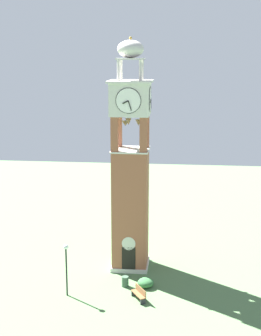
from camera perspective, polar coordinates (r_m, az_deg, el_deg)
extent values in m
plane|color=#517547|center=(42.36, 0.00, -11.20)|extent=(80.00, 80.00, 0.00)
cube|color=#93543D|center=(40.60, 0.00, -4.83)|extent=(2.78, 2.78, 9.86)
cube|color=beige|center=(42.29, 0.00, -10.98)|extent=(2.98, 2.98, 0.35)
cube|color=black|center=(40.62, -0.22, -10.52)|extent=(1.10, 0.04, 2.20)
cylinder|color=beige|center=(40.08, -0.22, -8.68)|extent=(1.10, 0.04, 1.10)
cube|color=#93543D|center=(38.18, -1.84, 3.81)|extent=(0.56, 0.56, 2.82)
cube|color=#93543D|center=(37.94, 1.49, 3.76)|extent=(0.56, 0.56, 2.82)
cube|color=#93543D|center=(40.36, -1.41, 4.31)|extent=(0.56, 0.56, 2.82)
cube|color=#93543D|center=(40.13, 1.75, 4.26)|extent=(0.56, 0.56, 2.82)
cube|color=beige|center=(39.37, 0.00, 2.10)|extent=(2.94, 2.94, 0.12)
cone|color=brown|center=(39.05, 0.92, 5.24)|extent=(0.52, 0.52, 0.49)
cone|color=brown|center=(39.62, -0.24, 5.35)|extent=(0.49, 0.49, 0.54)
cone|color=brown|center=(38.54, -0.59, 5.14)|extent=(0.56, 0.56, 0.41)
cube|color=beige|center=(38.82, 0.00, 7.94)|extent=(3.02, 3.02, 2.52)
cylinder|color=white|center=(37.30, -0.25, 7.74)|extent=(1.91, 0.05, 1.91)
torus|color=black|center=(37.30, -0.25, 7.74)|extent=(1.94, 0.06, 1.94)
cube|color=black|center=(37.28, -0.59, 7.56)|extent=(0.47, 0.03, 0.30)
cube|color=black|center=(37.26, -0.08, 7.17)|extent=(0.29, 0.03, 0.75)
cylinder|color=white|center=(40.34, 0.23, 8.13)|extent=(1.91, 0.05, 1.91)
torus|color=black|center=(40.34, 0.23, 8.13)|extent=(1.94, 0.06, 1.94)
cube|color=black|center=(40.43, -0.06, 7.98)|extent=(0.47, 0.03, 0.30)
cube|color=black|center=(40.42, 0.41, 7.62)|extent=(0.29, 0.03, 0.75)
cylinder|color=white|center=(39.01, -2.26, 7.95)|extent=(0.05, 1.91, 1.91)
torus|color=black|center=(39.01, -2.26, 7.95)|extent=(0.06, 1.94, 1.94)
cube|color=black|center=(38.82, -2.39, 7.77)|extent=(0.03, 0.47, 0.30)
cube|color=black|center=(39.17, -2.32, 7.44)|extent=(0.03, 0.29, 0.75)
cylinder|color=white|center=(38.69, 2.28, 7.91)|extent=(0.05, 1.91, 1.91)
torus|color=black|center=(38.69, 2.28, 7.91)|extent=(0.06, 1.94, 1.94)
cube|color=black|center=(38.48, 2.35, 7.72)|extent=(0.03, 0.47, 0.30)
cube|color=black|center=(38.83, 2.37, 7.39)|extent=(0.03, 0.29, 0.75)
cube|color=beige|center=(38.73, 0.00, 9.91)|extent=(3.38, 3.38, 0.16)
cylinder|color=beige|center=(37.96, -1.41, 11.15)|extent=(0.22, 0.22, 1.56)
cylinder|color=beige|center=(37.78, 1.14, 11.14)|extent=(0.22, 0.22, 1.56)
cylinder|color=beige|center=(39.61, -1.09, 11.22)|extent=(0.22, 0.22, 1.56)
cylinder|color=beige|center=(39.44, 1.36, 11.21)|extent=(0.22, 0.22, 1.56)
cube|color=beige|center=(38.68, 0.00, 12.42)|extent=(2.10, 2.10, 0.12)
ellipsoid|color=beige|center=(38.68, 0.00, 13.51)|extent=(2.02, 2.02, 1.35)
sphere|color=#B79338|center=(38.69, 0.00, 14.69)|extent=(0.24, 0.24, 0.24)
cube|color=brown|center=(36.87, 0.91, -14.29)|extent=(1.22, 1.59, 0.06)
cube|color=brown|center=(36.82, 1.18, -13.84)|extent=(0.88, 1.39, 0.44)
cube|color=#2D2D33|center=(36.41, 1.43, -15.09)|extent=(0.38, 0.28, 0.42)
cube|color=#2D2D33|center=(37.55, 0.40, -14.16)|extent=(0.38, 0.28, 0.42)
cylinder|color=black|center=(37.20, -7.36, -11.81)|extent=(0.12, 0.12, 3.62)
sphere|color=silver|center=(36.42, -7.45, -8.97)|extent=(0.36, 0.36, 0.36)
cylinder|color=#38513D|center=(38.82, -0.62, -12.90)|extent=(0.52, 0.52, 0.80)
ellipsoid|color=#336638|center=(38.79, 1.77, -13.02)|extent=(1.24, 1.24, 0.68)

